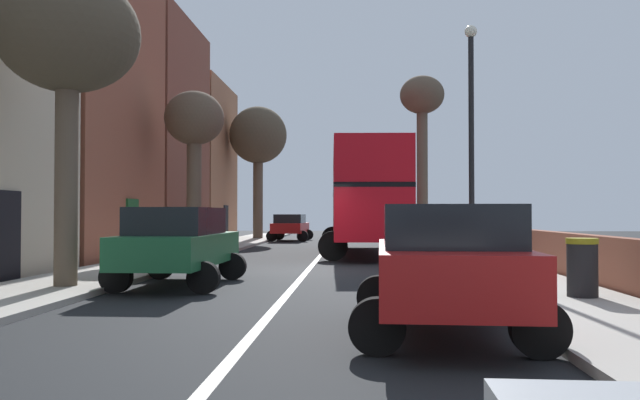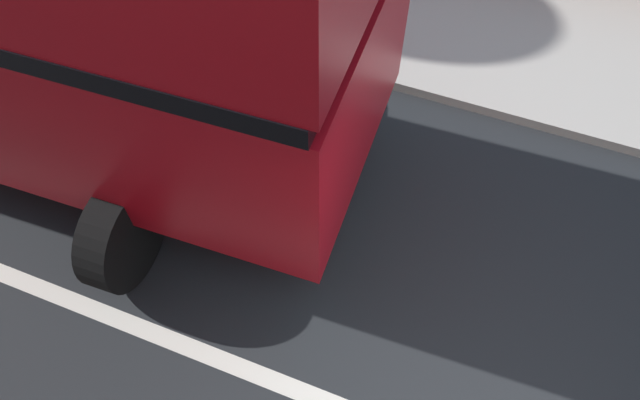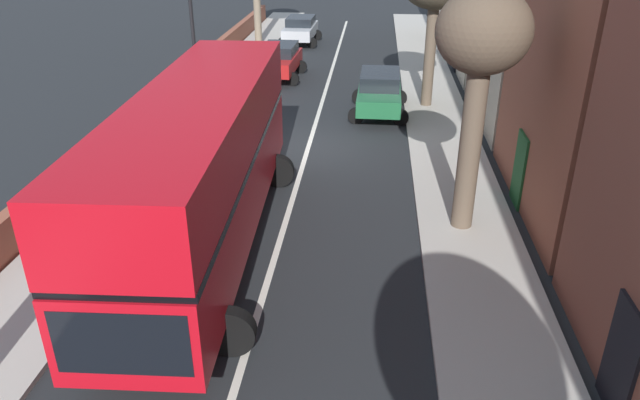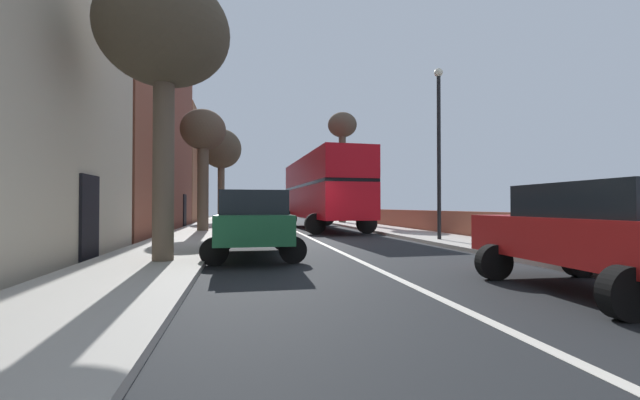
# 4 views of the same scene
# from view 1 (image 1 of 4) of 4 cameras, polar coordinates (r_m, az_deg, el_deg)

# --- Properties ---
(ground_plane) EXTENTS (84.00, 84.00, 0.00)m
(ground_plane) POSITION_cam_1_polar(r_m,az_deg,el_deg) (17.91, -1.07, -6.29)
(ground_plane) COLOR black
(road_centre_line) EXTENTS (0.16, 54.00, 0.01)m
(road_centre_line) POSITION_cam_1_polar(r_m,az_deg,el_deg) (17.91, -1.07, -6.28)
(road_centre_line) COLOR silver
(road_centre_line) RESTS_ON ground
(sidewalk_left) EXTENTS (2.60, 60.00, 0.12)m
(sidewalk_left) POSITION_cam_1_polar(r_m,az_deg,el_deg) (18.92, -16.12, -5.79)
(sidewalk_left) COLOR #B2ADA3
(sidewalk_left) RESTS_ON ground
(sidewalk_right) EXTENTS (2.60, 60.00, 0.12)m
(sidewalk_right) POSITION_cam_1_polar(r_m,az_deg,el_deg) (18.21, 14.58, -5.98)
(sidewalk_right) COLOR #B2ADA3
(sidewalk_right) RESTS_ON ground
(terraced_houses_left) EXTENTS (4.07, 47.68, 10.81)m
(terraced_houses_left) POSITION_cam_1_polar(r_m,az_deg,el_deg) (20.79, -25.33, 8.13)
(terraced_houses_left) COLOR beige
(terraced_houses_left) RESTS_ON ground
(boundary_wall_right) EXTENTS (0.36, 54.00, 1.12)m
(boundary_wall_right) POSITION_cam_1_polar(r_m,az_deg,el_deg) (18.54, 19.29, -4.32)
(boundary_wall_right) COLOR brown
(boundary_wall_right) RESTS_ON ground
(double_decker_bus) EXTENTS (3.86, 11.47, 4.06)m
(double_decker_bus) POSITION_cam_1_polar(r_m,az_deg,el_deg) (25.16, 4.06, 0.52)
(double_decker_bus) COLOR red
(double_decker_bus) RESTS_ON ground
(parked_car_red_right_0) EXTENTS (2.50, 4.14, 1.68)m
(parked_car_red_right_0) POSITION_cam_1_polar(r_m,az_deg,el_deg) (8.38, 11.22, -5.45)
(parked_car_red_right_0) COLOR #AD1919
(parked_car_red_right_0) RESTS_ON ground
(parked_car_green_left_1) EXTENTS (2.45, 4.42, 1.71)m
(parked_car_green_left_1) POSITION_cam_1_polar(r_m,az_deg,el_deg) (14.17, -12.52, -3.69)
(parked_car_green_left_1) COLOR #1E6038
(parked_car_green_left_1) RESTS_ON ground
(parked_car_red_left_3) EXTENTS (2.53, 4.17, 1.56)m
(parked_car_red_left_3) POSITION_cam_1_polar(r_m,az_deg,el_deg) (37.29, -2.68, -2.31)
(parked_car_red_left_3) COLOR #AD1919
(parked_car_red_left_3) RESTS_ON ground
(street_tree_left_0) EXTENTS (3.50, 3.50, 8.02)m
(street_tree_left_0) POSITION_cam_1_polar(r_m,az_deg,el_deg) (39.14, -5.57, 5.60)
(street_tree_left_0) COLOR brown
(street_tree_left_0) RESTS_ON sidewalk_left
(street_tree_right_1) EXTENTS (2.20, 2.20, 8.33)m
(street_tree_right_1) POSITION_cam_1_polar(r_m,az_deg,el_deg) (32.28, 9.14, 8.05)
(street_tree_right_1) COLOR brown
(street_tree_right_1) RESTS_ON sidewalk_right
(street_tree_left_2) EXTENTS (2.90, 2.90, 6.37)m
(street_tree_left_2) POSITION_cam_1_polar(r_m,az_deg,el_deg) (14.32, -21.69, 13.29)
(street_tree_left_2) COLOR brown
(street_tree_left_2) RESTS_ON sidewalk_left
(street_tree_left_4) EXTENTS (2.23, 2.23, 6.08)m
(street_tree_left_4) POSITION_cam_1_polar(r_m,az_deg,el_deg) (24.49, -11.21, 6.44)
(street_tree_left_4) COLOR brown
(street_tree_left_4) RESTS_ON sidewalk_left
(lamppost_right) EXTENTS (0.32, 0.32, 6.31)m
(lamppost_right) POSITION_cam_1_polar(r_m,az_deg,el_deg) (16.85, 13.41, 6.40)
(lamppost_right) COLOR black
(lamppost_right) RESTS_ON sidewalk_right
(litter_bin_right) EXTENTS (0.55, 0.55, 1.03)m
(litter_bin_right) POSITION_cam_1_polar(r_m,az_deg,el_deg) (12.09, 22.46, -5.58)
(litter_bin_right) COLOR black
(litter_bin_right) RESTS_ON sidewalk_right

